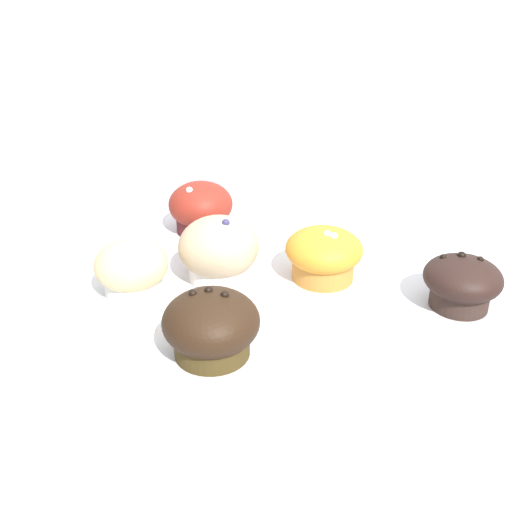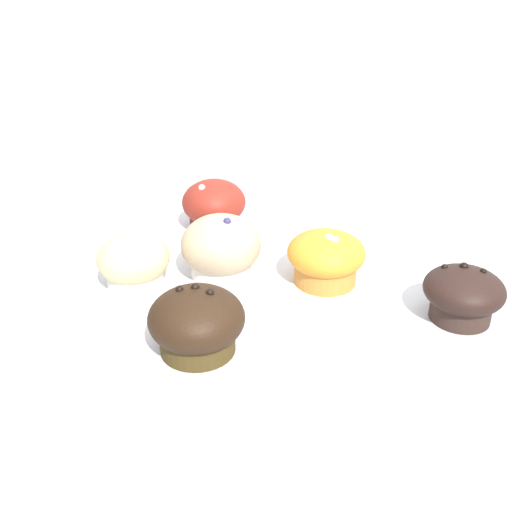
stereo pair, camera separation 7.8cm
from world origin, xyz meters
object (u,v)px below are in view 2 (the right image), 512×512
at_px(muffin_back_left, 197,323).
at_px(muffin_back_right, 134,262).
at_px(muffin_front_center, 326,258).
at_px(muffin_front_right, 214,206).
at_px(muffin_back_center, 220,250).
at_px(muffin_front_left, 463,294).

relative_size(muffin_back_left, muffin_back_right, 1.13).
distance_m(muffin_front_center, muffin_front_right, 0.23).
bearing_deg(muffin_front_right, muffin_front_center, -23.47).
bearing_deg(muffin_back_center, muffin_front_right, 119.98).
distance_m(muffin_back_left, muffin_back_right, 0.17).
bearing_deg(muffin_back_right, muffin_back_left, -32.85).
relative_size(muffin_front_center, muffin_back_right, 1.09).
height_order(muffin_back_right, muffin_back_center, muffin_back_center).
relative_size(muffin_front_left, muffin_front_right, 0.96).
distance_m(muffin_front_center, muffin_back_left, 0.22).
height_order(muffin_back_left, muffin_back_right, muffin_back_left).
distance_m(muffin_front_left, muffin_back_center, 0.31).
height_order(muffin_front_right, muffin_back_center, muffin_back_center).
bearing_deg(muffin_front_right, muffin_back_center, -60.02).
distance_m(muffin_front_center, muffin_back_right, 0.25).
xyz_separation_m(muffin_front_left, muffin_back_center, (-0.31, -0.02, 0.01)).
xyz_separation_m(muffin_front_center, muffin_back_right, (-0.23, -0.11, -0.00)).
height_order(muffin_back_left, muffin_back_center, muffin_back_center).
distance_m(muffin_front_center, muffin_back_center, 0.14).
height_order(muffin_front_center, muffin_back_right, muffin_front_center).
bearing_deg(muffin_back_left, muffin_back_center, 107.73).
bearing_deg(muffin_front_center, muffin_front_right, 156.53).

